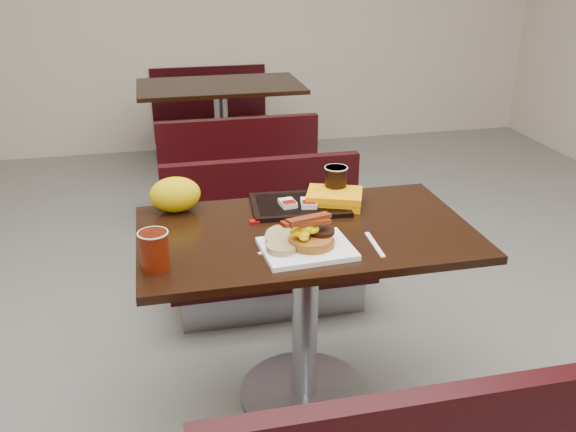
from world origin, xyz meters
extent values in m
cube|color=gray|center=(0.00, 0.00, 0.00)|extent=(6.00, 7.00, 0.01)
cube|color=white|center=(-0.04, -0.17, 0.76)|extent=(0.31, 0.25, 0.02)
cylinder|color=#A2661B|center=(-0.02, -0.16, 0.78)|extent=(0.17, 0.17, 0.03)
cylinder|color=black|center=(0.02, -0.14, 0.81)|extent=(0.09, 0.09, 0.01)
ellipsoid|color=yellow|center=(-0.04, -0.16, 0.83)|extent=(0.12, 0.11, 0.05)
cylinder|color=#A98059|center=(-0.13, -0.18, 0.78)|extent=(0.13, 0.13, 0.02)
cylinder|color=#A98059|center=(-0.12, -0.12, 0.79)|extent=(0.12, 0.12, 0.06)
cylinder|color=maroon|center=(-0.54, -0.18, 0.81)|extent=(0.10, 0.10, 0.13)
cube|color=white|center=(0.20, -0.17, 0.75)|extent=(0.03, 0.19, 0.00)
cube|color=#A92B07|center=(-0.02, -0.04, 0.76)|extent=(0.05, 0.05, 0.01)
cube|color=#8C0504|center=(-0.17, 0.10, 0.75)|extent=(0.04, 0.03, 0.01)
cube|color=black|center=(0.03, 0.21, 0.76)|extent=(0.39, 0.29, 0.02)
cube|color=silver|center=(-0.02, 0.19, 0.78)|extent=(0.06, 0.08, 0.02)
cube|color=silver|center=(0.05, 0.17, 0.78)|extent=(0.07, 0.09, 0.02)
cylinder|color=black|center=(0.19, 0.26, 0.83)|extent=(0.09, 0.09, 0.12)
cube|color=#FF9D04|center=(0.16, 0.20, 0.78)|extent=(0.25, 0.22, 0.06)
ellipsoid|color=#D7A507|center=(-0.45, 0.28, 0.82)|extent=(0.22, 0.17, 0.14)
camera|label=1|loc=(-0.51, -1.97, 1.69)|focal=38.72mm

